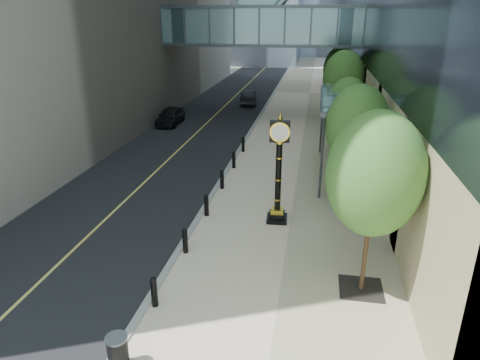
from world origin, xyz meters
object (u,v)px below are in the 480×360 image
trash_bin (118,354)px  car_near (170,116)px  pedestrian (368,177)px  street_clock (278,178)px  car_far (249,97)px

trash_bin → car_near: size_ratio=0.22×
pedestrian → street_clock: bearing=25.3°
trash_bin → pedestrian: bearing=60.5°
street_clock → car_far: size_ratio=1.10×
trash_bin → pedestrian: 14.61m
pedestrian → car_far: size_ratio=0.41×
street_clock → car_far: street_clock is taller
car_near → trash_bin: bearing=-75.3°
street_clock → car_near: 19.00m
trash_bin → car_near: car_near is taller
trash_bin → pedestrian: size_ratio=0.52×
car_far → car_near: bearing=55.4°
trash_bin → car_far: bearing=93.6°
street_clock → pedestrian: (4.08, 3.75, -1.13)m
pedestrian → car_far: bearing=-83.9°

